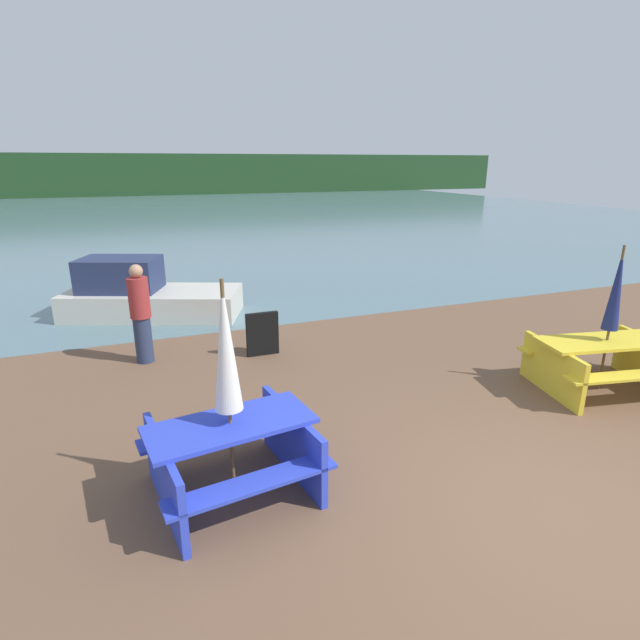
# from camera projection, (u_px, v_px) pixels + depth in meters

# --- Properties ---
(ground_plane) EXTENTS (60.00, 60.00, 0.00)m
(ground_plane) POSITION_uv_depth(u_px,v_px,m) (553.00, 515.00, 4.66)
(ground_plane) COLOR brown
(water) EXTENTS (60.00, 50.00, 0.00)m
(water) POSITION_uv_depth(u_px,v_px,m) (179.00, 213.00, 32.55)
(water) COLOR slate
(water) RESTS_ON ground_plane
(far_treeline) EXTENTS (80.00, 1.60, 4.00)m
(far_treeline) POSITION_uv_depth(u_px,v_px,m) (155.00, 175.00, 49.71)
(far_treeline) COLOR #1E3D1E
(far_treeline) RESTS_ON water
(picnic_table_blue) EXTENTS (1.76, 1.58, 0.77)m
(picnic_table_blue) POSITION_uv_depth(u_px,v_px,m) (232.00, 451.00, 4.87)
(picnic_table_blue) COLOR blue
(picnic_table_blue) RESTS_ON ground_plane
(picnic_table_yellow) EXTENTS (2.11, 1.72, 0.75)m
(picnic_table_yellow) POSITION_uv_depth(u_px,v_px,m) (604.00, 359.00, 7.13)
(picnic_table_yellow) COLOR yellow
(picnic_table_yellow) RESTS_ON ground_plane
(umbrella_white) EXTENTS (0.27, 0.27, 2.18)m
(umbrella_white) POSITION_uv_depth(u_px,v_px,m) (226.00, 348.00, 4.54)
(umbrella_white) COLOR brown
(umbrella_white) RESTS_ON ground_plane
(umbrella_navy) EXTENTS (0.22, 0.22, 2.09)m
(umbrella_navy) POSITION_uv_depth(u_px,v_px,m) (616.00, 290.00, 6.82)
(umbrella_navy) COLOR brown
(umbrella_navy) RESTS_ON ground_plane
(boat) EXTENTS (3.88, 2.69, 1.24)m
(boat) POSITION_uv_depth(u_px,v_px,m) (144.00, 295.00, 10.61)
(boat) COLOR beige
(boat) RESTS_ON water
(person) EXTENTS (0.33, 0.33, 1.63)m
(person) POSITION_uv_depth(u_px,v_px,m) (141.00, 314.00, 8.01)
(person) COLOR #283351
(person) RESTS_ON ground_plane
(signboard) EXTENTS (0.55, 0.08, 0.75)m
(signboard) POSITION_uv_depth(u_px,v_px,m) (262.00, 334.00, 8.43)
(signboard) COLOR black
(signboard) RESTS_ON ground_plane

